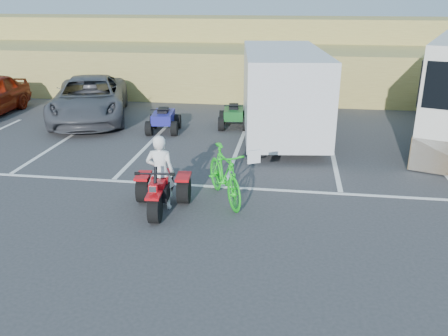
# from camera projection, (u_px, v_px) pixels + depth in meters

# --- Properties ---
(ground) EXTENTS (100.00, 100.00, 0.00)m
(ground) POSITION_uv_depth(u_px,v_px,m) (204.00, 236.00, 8.85)
(ground) COLOR #333336
(ground) RESTS_ON ground
(parking_stripes) EXTENTS (28.00, 5.16, 0.01)m
(parking_stripes) POSITION_uv_depth(u_px,v_px,m) (265.00, 165.00, 12.50)
(parking_stripes) COLOR white
(parking_stripes) RESTS_ON ground
(grass_embankment) EXTENTS (40.00, 8.50, 3.10)m
(grass_embankment) POSITION_uv_depth(u_px,v_px,m) (263.00, 56.00, 22.71)
(grass_embankment) COLOR #9A8846
(grass_embankment) RESTS_ON ground
(red_trike_atv) EXTENTS (1.29, 1.64, 1.00)m
(red_trike_atv) POSITION_uv_depth(u_px,v_px,m) (161.00, 210.00, 9.89)
(red_trike_atv) COLOR red
(red_trike_atv) RESTS_ON ground
(rider) EXTENTS (0.61, 0.43, 1.59)m
(rider) POSITION_uv_depth(u_px,v_px,m) (160.00, 172.00, 9.76)
(rider) COLOR white
(rider) RESTS_ON ground
(green_dirt_bike) EXTENTS (1.42, 2.05, 1.21)m
(green_dirt_bike) POSITION_uv_depth(u_px,v_px,m) (224.00, 174.00, 10.17)
(green_dirt_bike) COLOR #14BF19
(green_dirt_bike) RESTS_ON ground
(grey_pickup) EXTENTS (3.95, 5.82, 1.48)m
(grey_pickup) POSITION_uv_depth(u_px,v_px,m) (90.00, 99.00, 16.77)
(grey_pickup) COLOR #43444A
(grey_pickup) RESTS_ON ground
(cargo_trailer) EXTENTS (2.96, 5.94, 2.66)m
(cargo_trailer) POSITION_uv_depth(u_px,v_px,m) (282.00, 90.00, 14.64)
(cargo_trailer) COLOR silver
(cargo_trailer) RESTS_ON ground
(quad_atv_blue) EXTENTS (1.15, 1.45, 0.88)m
(quad_atv_blue) POSITION_uv_depth(u_px,v_px,m) (164.00, 132.00, 15.49)
(quad_atv_blue) COLOR navy
(quad_atv_blue) RESTS_ON ground
(quad_atv_green) EXTENTS (1.13, 1.43, 0.87)m
(quad_atv_green) POSITION_uv_depth(u_px,v_px,m) (234.00, 127.00, 16.02)
(quad_atv_green) COLOR #13541D
(quad_atv_green) RESTS_ON ground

